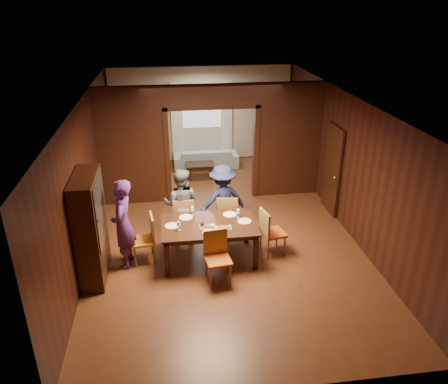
{
  "coord_description": "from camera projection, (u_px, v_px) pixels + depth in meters",
  "views": [
    {
      "loc": [
        -1.1,
        -8.56,
        4.8
      ],
      "look_at": [
        0.02,
        -0.4,
        1.05
      ],
      "focal_mm": 35.0,
      "sensor_mm": 36.0,
      "label": 1
    }
  ],
  "objects": [
    {
      "name": "dining_table",
      "position": [
        209.0,
        241.0,
        8.55
      ],
      "size": [
        1.83,
        1.14,
        0.76
      ],
      "primitive_type": "cube",
      "color": "black",
      "rests_on": "floor"
    },
    {
      "name": "sofa",
      "position": [
        206.0,
        157.0,
        13.2
      ],
      "size": [
        1.94,
        0.76,
        0.57
      ],
      "primitive_type": "imported",
      "rotation": [
        0.0,
        0.0,
        3.14
      ],
      "color": "#9BBDCB",
      "rests_on": "floor"
    },
    {
      "name": "chair_near",
      "position": [
        218.0,
        259.0,
        7.8
      ],
      "size": [
        0.49,
        0.49,
        0.97
      ],
      "primitive_type": null,
      "rotation": [
        0.0,
        0.0,
        0.13
      ],
      "color": "#BF4B12",
      "rests_on": "floor"
    },
    {
      "name": "chair_far_l",
      "position": [
        184.0,
        217.0,
        9.24
      ],
      "size": [
        0.44,
        0.44,
        0.97
      ],
      "primitive_type": null,
      "rotation": [
        0.0,
        0.0,
        3.13
      ],
      "color": "#EC4F16",
      "rests_on": "floor"
    },
    {
      "name": "plate_far_r",
      "position": [
        230.0,
        214.0,
        8.75
      ],
      "size": [
        0.27,
        0.27,
        0.01
      ],
      "primitive_type": "cylinder",
      "color": "white",
      "rests_on": "dining_table"
    },
    {
      "name": "person_grey",
      "position": [
        181.0,
        204.0,
        9.13
      ],
      "size": [
        0.88,
        0.76,
        1.57
      ],
      "primitive_type": "imported",
      "rotation": [
        0.0,
        0.0,
        2.9
      ],
      "color": "#525459",
      "rests_on": "floor"
    },
    {
      "name": "coffee_table",
      "position": [
        200.0,
        170.0,
        12.46
      ],
      "size": [
        0.8,
        0.5,
        0.4
      ],
      "primitive_type": "cube",
      "color": "black",
      "rests_on": "floor"
    },
    {
      "name": "curtain_right",
      "position": [
        226.0,
        121.0,
        13.38
      ],
      "size": [
        0.35,
        0.06,
        2.4
      ],
      "primitive_type": "cube",
      "color": "white",
      "rests_on": "back_wall"
    },
    {
      "name": "platter_b",
      "position": [
        224.0,
        228.0,
        8.23
      ],
      "size": [
        0.3,
        0.2,
        0.04
      ],
      "primitive_type": "cube",
      "color": "gray",
      "rests_on": "dining_table"
    },
    {
      "name": "plate_left",
      "position": [
        172.0,
        226.0,
        8.32
      ],
      "size": [
        0.27,
        0.27,
        0.01
      ],
      "primitive_type": "cylinder",
      "color": "white",
      "rests_on": "dining_table"
    },
    {
      "name": "chair_left",
      "position": [
        143.0,
        239.0,
        8.41
      ],
      "size": [
        0.49,
        0.49,
        0.97
      ],
      "primitive_type": null,
      "rotation": [
        0.0,
        0.0,
        -1.45
      ],
      "color": "orange",
      "rests_on": "floor"
    },
    {
      "name": "serving_bowl",
      "position": [
        216.0,
        220.0,
        8.44
      ],
      "size": [
        0.33,
        0.33,
        0.08
      ],
      "primitive_type": "imported",
      "color": "black",
      "rests_on": "dining_table"
    },
    {
      "name": "door_right",
      "position": [
        332.0,
        170.0,
        10.19
      ],
      "size": [
        0.06,
        0.9,
        2.1
      ],
      "primitive_type": "cube",
      "color": "black",
      "rests_on": "floor"
    },
    {
      "name": "chair_right",
      "position": [
        273.0,
        232.0,
        8.67
      ],
      "size": [
        0.52,
        0.52,
        0.97
      ],
      "primitive_type": null,
      "rotation": [
        0.0,
        0.0,
        1.78
      ],
      "color": "#D94A14",
      "rests_on": "floor"
    },
    {
      "name": "window_far",
      "position": [
        201.0,
        106.0,
        13.14
      ],
      "size": [
        1.2,
        0.03,
        1.3
      ],
      "primitive_type": "cube",
      "color": "silver",
      "rests_on": "back_wall"
    },
    {
      "name": "plate_near",
      "position": [
        209.0,
        232.0,
        8.09
      ],
      "size": [
        0.27,
        0.27,
        0.01
      ],
      "primitive_type": "cylinder",
      "color": "white",
      "rests_on": "dining_table"
    },
    {
      "name": "tumbler",
      "position": [
        212.0,
        228.0,
        8.1
      ],
      "size": [
        0.07,
        0.07,
        0.14
      ],
      "primitive_type": "cylinder",
      "color": "silver",
      "rests_on": "dining_table"
    },
    {
      "name": "curtain_left",
      "position": [
        177.0,
        122.0,
        13.2
      ],
      "size": [
        0.35,
        0.06,
        2.4
      ],
      "primitive_type": "cube",
      "color": "white",
      "rests_on": "back_wall"
    },
    {
      "name": "room_walls",
      "position": [
        211.0,
        138.0,
        10.92
      ],
      "size": [
        5.52,
        9.01,
        2.9
      ],
      "color": "black",
      "rests_on": "floor"
    },
    {
      "name": "wineglass_right",
      "position": [
        238.0,
        213.0,
        8.6
      ],
      "size": [
        0.08,
        0.08,
        0.18
      ],
      "primitive_type": null,
      "color": "silver",
      "rests_on": "dining_table"
    },
    {
      "name": "chair_far_r",
      "position": [
        227.0,
        214.0,
        9.35
      ],
      "size": [
        0.51,
        0.51,
        0.97
      ],
      "primitive_type": null,
      "rotation": [
        0.0,
        0.0,
        2.97
      ],
      "color": "#C47112",
      "rests_on": "floor"
    },
    {
      "name": "platter_a",
      "position": [
        207.0,
        226.0,
        8.27
      ],
      "size": [
        0.3,
        0.2,
        0.04
      ],
      "primitive_type": "cube",
      "color": "gray",
      "rests_on": "dining_table"
    },
    {
      "name": "plate_right",
      "position": [
        244.0,
        221.0,
        8.49
      ],
      "size": [
        0.27,
        0.27,
        0.01
      ],
      "primitive_type": "cylinder",
      "color": "silver",
      "rests_on": "dining_table"
    },
    {
      "name": "hutch",
      "position": [
        91.0,
        228.0,
        7.76
      ],
      "size": [
        0.4,
        1.2,
        2.0
      ],
      "primitive_type": "cube",
      "color": "black",
      "rests_on": "floor"
    },
    {
      "name": "condiment_jar",
      "position": [
        202.0,
        224.0,
        8.28
      ],
      "size": [
        0.08,
        0.08,
        0.11
      ],
      "primitive_type": null,
      "color": "#492011",
      "rests_on": "dining_table"
    },
    {
      "name": "person_purple",
      "position": [
        123.0,
        224.0,
        8.13
      ],
      "size": [
        0.49,
        0.68,
        1.77
      ],
      "primitive_type": "imported",
      "rotation": [
        0.0,
        0.0,
        -1.67
      ],
      "color": "#4B2162",
      "rests_on": "floor"
    },
    {
      "name": "ceiling",
      "position": [
        220.0,
        99.0,
        8.64
      ],
      "size": [
        5.5,
        9.0,
        0.02
      ],
      "primitive_type": "cube",
      "color": "silver",
      "rests_on": "room_walls"
    },
    {
      "name": "plate_far_l",
      "position": [
        186.0,
        217.0,
        8.63
      ],
      "size": [
        0.27,
        0.27,
        0.01
      ],
      "primitive_type": "cylinder",
      "color": "white",
      "rests_on": "dining_table"
    },
    {
      "name": "wineglass_far",
      "position": [
        193.0,
        211.0,
        8.71
      ],
      "size": [
        0.08,
        0.08,
        0.18
      ],
      "primitive_type": null,
      "color": "white",
      "rests_on": "dining_table"
    },
    {
      "name": "person_navy",
      "position": [
        223.0,
        200.0,
        9.3
      ],
      "size": [
        1.14,
        0.84,
        1.58
      ],
      "primitive_type": "imported",
      "rotation": [
        0.0,
        0.0,
        3.42
      ],
      "color": "#1A1C42",
      "rests_on": "floor"
    },
    {
      "name": "floor",
      "position": [
        221.0,
        227.0,
        9.84
      ],
      "size": [
        9.0,
        9.0,
        0.0
      ],
      "primitive_type": "plane",
      "color": "#572B18",
      "rests_on": "ground"
    },
    {
      "name": "wineglass_left",
      "position": [
        179.0,
        226.0,
        8.14
      ],
      "size": [
        0.08,
        0.08,
        0.18
      ],
      "primitive_type": null,
      "color": "white",
      "rests_on": "dining_table"
    }
  ]
}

